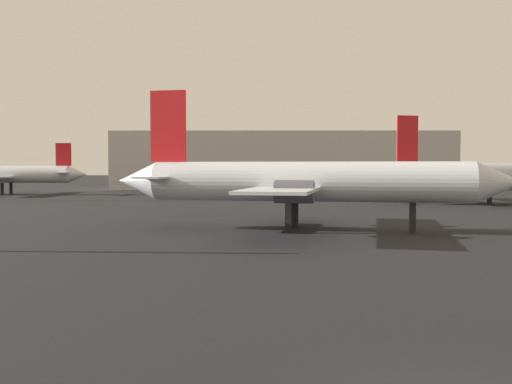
{
  "coord_description": "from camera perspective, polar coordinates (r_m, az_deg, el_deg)",
  "views": [
    {
      "loc": [
        -3.77,
        -10.84,
        4.7
      ],
      "look_at": [
        -4.05,
        40.2,
        2.46
      ],
      "focal_mm": 40.89,
      "sensor_mm": 36.0,
      "label": 1
    }
  ],
  "objects": [
    {
      "name": "airplane_on_taxiway",
      "position": [
        42.73,
        4.67,
        1.02
      ],
      "size": [
        29.63,
        20.35,
        10.5
      ],
      "rotation": [
        0.0,
        0.0,
        -0.2
      ],
      "color": "silver",
      "rests_on": "ground_plane"
    },
    {
      "name": "airplane_distant",
      "position": [
        80.32,
        21.83,
        1.47
      ],
      "size": [
        31.9,
        25.14,
        11.03
      ],
      "rotation": [
        0.0,
        0.0,
        0.18
      ],
      "color": "#B2BCCC",
      "rests_on": "ground_plane"
    },
    {
      "name": "airplane_far_left",
      "position": [
        105.97,
        -23.68,
        1.59
      ],
      "size": [
        29.57,
        20.72,
        8.58
      ],
      "rotation": [
        0.0,
        0.0,
        3.11
      ],
      "color": "silver",
      "rests_on": "ground_plane"
    },
    {
      "name": "terminal_building",
      "position": [
        124.72,
        2.56,
        3.05
      ],
      "size": [
        69.16,
        20.33,
        11.76
      ],
      "primitive_type": "cube",
      "color": "#B7B7B2",
      "rests_on": "ground_plane"
    }
  ]
}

